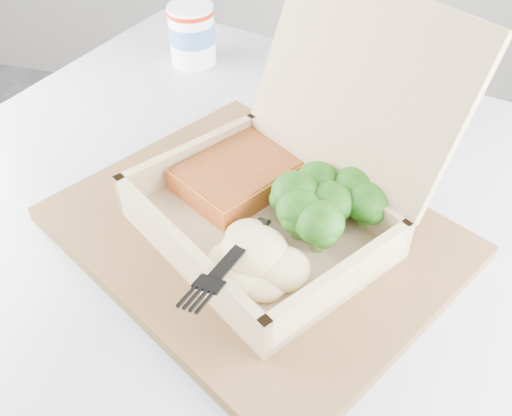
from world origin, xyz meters
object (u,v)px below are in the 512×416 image
(cafe_table, at_px, (236,331))
(takeout_container, at_px, (291,175))
(paper_cup, at_px, (192,33))
(serving_tray, at_px, (255,232))

(cafe_table, relative_size, takeout_container, 2.90)
(cafe_table, height_order, paper_cup, paper_cup)
(cafe_table, distance_m, serving_tray, 0.20)
(takeout_container, bearing_deg, paper_cup, 160.21)
(serving_tray, relative_size, paper_cup, 4.37)
(serving_tray, distance_m, paper_cup, 0.39)
(cafe_table, height_order, serving_tray, serving_tray)
(cafe_table, height_order, takeout_container, takeout_container)
(takeout_container, bearing_deg, serving_tray, -101.64)
(serving_tray, height_order, paper_cup, paper_cup)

